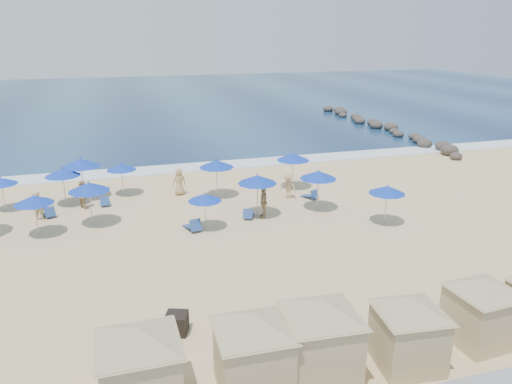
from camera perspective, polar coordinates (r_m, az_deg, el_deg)
The scene contains 32 objects.
ground at distance 23.64m, azimuth -6.80°, elevation -7.29°, with size 160.00×160.00×0.00m, color #D7B988.
ocean at distance 76.85m, azimuth -14.07°, elevation 10.07°, with size 160.00×80.00×0.06m, color #0E264F.
surf_line at distance 38.12m, azimuth -10.87°, elevation 2.50°, with size 160.00×2.50×0.08m, color white.
rock_jetty at distance 54.41m, azimuth 14.12°, elevation 7.28°, with size 2.56×26.66×0.96m.
trash_bin at distance 18.12m, azimuth -9.05°, elevation -14.60°, with size 0.73×0.73×0.73m, color black.
cabana_0 at distance 14.55m, azimuth -13.23°, elevation -18.00°, with size 4.55×4.55×2.85m.
cabana_1 at distance 14.86m, azimuth -0.33°, elevation -16.86°, with size 4.38×4.38×2.75m.
cabana_2 at distance 15.48m, azimuth 7.42°, elevation -15.21°, with size 4.52×4.52×2.84m.
cabana_3 at distance 16.55m, azimuth 17.13°, elevation -14.19°, with size 4.08×4.08×2.57m.
cabana_4 at distance 18.51m, azimuth 24.52°, elevation -11.40°, with size 4.12×4.12×2.59m.
umbrella_2 at distance 32.18m, azimuth -27.13°, elevation 1.12°, with size 1.81×1.81×2.06m.
umbrella_3 at distance 27.36m, azimuth -24.08°, elevation -0.81°, with size 1.98×1.98×2.26m.
umbrella_4 at distance 32.37m, azimuth -19.39°, elevation 3.18°, with size 2.35×2.35×2.67m.
umbrella_5 at distance 27.75m, azimuth -18.57°, elevation 0.57°, with size 2.20×2.20×2.51m.
umbrella_6 at distance 26.04m, azimuth -5.87°, elevation -0.62°, with size 1.79×1.79×2.04m.
umbrella_7 at distance 31.01m, azimuth -4.54°, elevation 3.24°, with size 2.19×2.19×2.49m.
umbrella_8 at distance 27.58m, azimuth 0.15°, elevation 1.46°, with size 2.21×2.21×2.52m.
umbrella_9 at distance 32.75m, azimuth 4.26°, elevation 4.03°, with size 2.18×2.18×2.48m.
umbrella_10 at distance 28.89m, azimuth 7.12°, elevation 1.96°, with size 2.15×2.15×2.45m.
umbrella_11 at distance 27.46m, azimuth 14.75°, elevation 0.25°, with size 1.97×1.97×2.25m.
umbrella_12 at distance 31.58m, azimuth -21.26°, elevation 2.11°, with size 2.08×2.08×2.37m.
umbrella_13 at distance 32.48m, azimuth -15.15°, elevation 2.80°, with size 1.88×1.88×2.14m.
beach_chair_1 at distance 30.47m, azimuth -22.63°, elevation -2.22°, with size 0.97×1.33×0.67m.
beach_chair_2 at distance 31.30m, azimuth -16.88°, elevation -1.06°, with size 0.54×1.20×0.66m.
beach_chair_3 at distance 26.46m, azimuth -7.20°, elevation -3.86°, with size 0.89×1.43×0.73m.
beach_chair_4 at distance 27.95m, azimuth -0.87°, elevation -2.56°, with size 0.93×1.28×0.64m.
beach_chair_5 at distance 31.31m, azimuth 6.30°, elevation -0.37°, with size 0.92×1.26×0.63m.
beachgoer_0 at distance 30.05m, azimuth -23.62°, elevation -1.42°, with size 0.60×0.39×1.64m, color tan.
beachgoer_1 at distance 31.08m, azimuth -19.16°, elevation -0.26°, with size 0.80×0.63×1.65m, color tan.
beachgoer_2 at distance 27.87m, azimuth 0.87°, elevation -1.13°, with size 1.06×0.44×1.81m, color tan.
beachgoer_3 at distance 31.02m, azimuth 3.70°, elevation 0.66°, with size 1.03×0.59×1.60m, color tan.
beachgoer_4 at distance 32.05m, azimuth -8.77°, elevation 1.17°, with size 0.84×0.55×1.73m, color tan.
Camera 1 is at (-3.36, -21.11, 10.10)m, focal length 35.00 mm.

